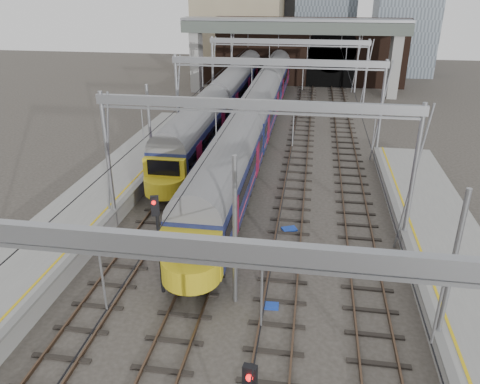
# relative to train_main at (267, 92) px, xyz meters

# --- Properties ---
(ground) EXTENTS (160.00, 160.00, 0.00)m
(ground) POSITION_rel_train_main_xyz_m (2.00, -34.92, -2.52)
(ground) COLOR #38332D
(ground) RESTS_ON ground
(platform_left) EXTENTS (4.32, 55.00, 1.12)m
(platform_left) POSITION_rel_train_main_xyz_m (-8.18, -32.42, -1.97)
(platform_left) COLOR gray
(platform_left) RESTS_ON ground
(tracks) EXTENTS (14.40, 80.00, 0.22)m
(tracks) POSITION_rel_train_main_xyz_m (2.00, -19.92, -2.50)
(tracks) COLOR #4C3828
(tracks) RESTS_ON ground
(overhead_line) EXTENTS (16.80, 80.00, 8.00)m
(overhead_line) POSITION_rel_train_main_xyz_m (2.00, -13.44, 4.05)
(overhead_line) COLOR gray
(overhead_line) RESTS_ON ground
(retaining_wall) EXTENTS (28.00, 2.75, 9.00)m
(retaining_wall) POSITION_rel_train_main_xyz_m (3.40, 17.01, 1.81)
(retaining_wall) COLOR black
(retaining_wall) RESTS_ON ground
(overbridge) EXTENTS (28.00, 3.00, 9.25)m
(overbridge) POSITION_rel_train_main_xyz_m (2.00, 11.08, 4.75)
(overbridge) COLOR gray
(overbridge) RESTS_ON ground
(train_main) EXTENTS (2.85, 65.97, 4.89)m
(train_main) POSITION_rel_train_main_xyz_m (0.00, 0.00, 0.00)
(train_main) COLOR black
(train_main) RESTS_ON ground
(train_second) EXTENTS (2.78, 64.17, 4.78)m
(train_second) POSITION_rel_train_main_xyz_m (-4.00, 8.03, -0.05)
(train_second) COLOR black
(train_second) RESTS_ON ground
(signal_near_left) EXTENTS (0.39, 0.47, 5.00)m
(signal_near_left) POSITION_rel_train_main_xyz_m (-1.44, -32.83, 0.62)
(signal_near_left) COLOR black
(signal_near_left) RESTS_ON ground
(equip_cover_a) EXTENTS (1.01, 0.78, 0.11)m
(equip_cover_a) POSITION_rel_train_main_xyz_m (5.12, -28.59, -2.47)
(equip_cover_a) COLOR #173BAF
(equip_cover_a) RESTS_ON ground
(equip_cover_b) EXTENTS (1.01, 0.89, 0.10)m
(equip_cover_b) POSITION_rel_train_main_xyz_m (4.01, -25.84, -2.47)
(equip_cover_b) COLOR #173BAF
(equip_cover_b) RESTS_ON ground
(equip_cover_c) EXTENTS (0.75, 0.55, 0.09)m
(equip_cover_c) POSITION_rel_train_main_xyz_m (3.62, -33.10, -2.48)
(equip_cover_c) COLOR #173BAF
(equip_cover_c) RESTS_ON ground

